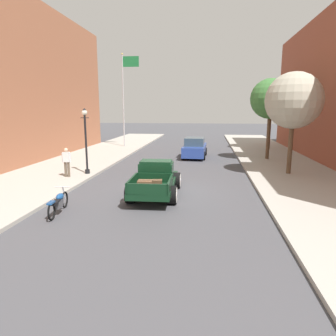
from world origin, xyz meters
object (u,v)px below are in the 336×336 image
object	(u,v)px
pedestrian_sidewalk_left	(67,161)
car_background_blue	(195,148)
street_lamp_near	(86,136)
flagpole	(125,90)
street_tree_third	(271,100)
motorcycle_parked	(58,202)
hotrod_truck_dark_green	(156,178)
street_tree_second	(271,99)
street_tree_nearest	(294,101)

from	to	relation	value
pedestrian_sidewalk_left	car_background_blue	bearing A→B (deg)	52.73
car_background_blue	street_lamp_near	size ratio (longest dim) A/B	1.13
street_lamp_near	flagpole	bearing A→B (deg)	95.04
street_lamp_near	street_tree_third	distance (m)	18.83
street_lamp_near	street_tree_third	xyz separation A→B (m)	(12.96, 13.45, 2.42)
street_lamp_near	motorcycle_parked	bearing A→B (deg)	-77.35
hotrod_truck_dark_green	street_lamp_near	world-z (taller)	street_lamp_near
hotrod_truck_dark_green	street_tree_second	bearing A→B (deg)	56.15
car_background_blue	street_tree_third	distance (m)	9.70
street_tree_nearest	street_tree_second	size ratio (longest dim) A/B	0.98
hotrod_truck_dark_green	motorcycle_parked	bearing A→B (deg)	-134.56
pedestrian_sidewalk_left	flagpole	world-z (taller)	flagpole
pedestrian_sidewalk_left	street_tree_nearest	world-z (taller)	street_tree_nearest
hotrod_truck_dark_green	pedestrian_sidewalk_left	world-z (taller)	pedestrian_sidewalk_left
motorcycle_parked	street_tree_nearest	world-z (taller)	street_tree_nearest
motorcycle_parked	street_lamp_near	size ratio (longest dim) A/B	0.55
motorcycle_parked	pedestrian_sidewalk_left	world-z (taller)	pedestrian_sidewalk_left
flagpole	motorcycle_parked	bearing A→B (deg)	-82.45
street_tree_nearest	street_tree_third	world-z (taller)	street_tree_third
flagpole	street_tree_nearest	xyz separation A→B (m)	(13.14, -12.05, -1.36)
street_tree_second	motorcycle_parked	bearing A→B (deg)	-126.73
motorcycle_parked	car_background_blue	bearing A→B (deg)	72.53
motorcycle_parked	flagpole	xyz separation A→B (m)	(-2.68, 20.22, 5.33)
pedestrian_sidewalk_left	street_tree_second	size ratio (longest dim) A/B	0.27
motorcycle_parked	pedestrian_sidewalk_left	bearing A→B (deg)	112.04
street_tree_third	hotrod_truck_dark_green	bearing A→B (deg)	-116.21
hotrod_truck_dark_green	motorcycle_parked	size ratio (longest dim) A/B	2.36
street_tree_nearest	hotrod_truck_dark_green	bearing A→B (deg)	-145.95
motorcycle_parked	street_tree_nearest	distance (m)	13.85
motorcycle_parked	pedestrian_sidewalk_left	xyz separation A→B (m)	(-2.25, 5.57, 0.64)
flagpole	street_tree_third	size ratio (longest dim) A/B	1.48
street_tree_third	street_lamp_near	bearing A→B (deg)	-133.95
pedestrian_sidewalk_left	motorcycle_parked	bearing A→B (deg)	-67.96
hotrod_truck_dark_green	street_tree_nearest	distance (m)	9.45
motorcycle_parked	street_tree_second	world-z (taller)	street_tree_second
motorcycle_parked	street_tree_third	size ratio (longest dim) A/B	0.34
car_background_blue	street_tree_third	bearing A→B (deg)	38.51
street_tree_nearest	street_tree_second	bearing A→B (deg)	92.62
street_lamp_near	street_tree_second	distance (m)	13.86
car_background_blue	motorcycle_parked	bearing A→B (deg)	-107.47
car_background_blue	pedestrian_sidewalk_left	distance (m)	11.28
motorcycle_parked	street_lamp_near	xyz separation A→B (m)	(-1.48, 6.59, 1.94)
street_tree_third	street_tree_second	bearing A→B (deg)	-101.33
flagpole	street_tree_second	world-z (taller)	flagpole
street_lamp_near	street_tree_nearest	bearing A→B (deg)	7.54
pedestrian_sidewalk_left	street_tree_third	xyz separation A→B (m)	(13.74, 14.47, 3.72)
car_background_blue	street_tree_second	xyz separation A→B (m)	(5.63, -0.86, 3.90)
street_lamp_near	street_tree_nearest	distance (m)	12.21
street_lamp_near	flagpole	distance (m)	14.10
hotrod_truck_dark_green	street_tree_second	distance (m)	13.11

